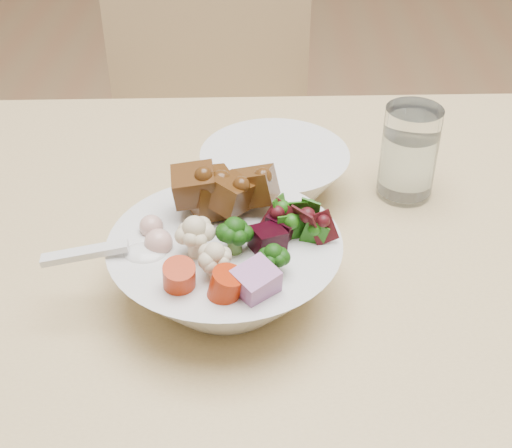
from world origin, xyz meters
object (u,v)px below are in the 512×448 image
(food_bowl, at_px, (227,263))
(side_bowl, at_px, (274,174))
(dining_table, at_px, (400,317))
(chair_far, at_px, (219,119))
(water_glass, at_px, (408,156))

(food_bowl, height_order, side_bowl, food_bowl)
(dining_table, bearing_deg, chair_far, 106.98)
(chair_far, xyz_separation_m, side_bowl, (0.10, -0.54, 0.21))
(dining_table, distance_m, side_bowl, 0.22)
(chair_far, relative_size, water_glass, 7.95)
(food_bowl, relative_size, water_glass, 1.99)
(chair_far, xyz_separation_m, food_bowl, (0.06, -0.71, 0.22))
(side_bowl, bearing_deg, food_bowl, -104.63)
(chair_far, relative_size, food_bowl, 3.99)
(dining_table, height_order, food_bowl, food_bowl)
(dining_table, xyz_separation_m, chair_far, (-0.24, 0.67, -0.11))
(chair_far, bearing_deg, water_glass, -76.00)
(dining_table, xyz_separation_m, water_glass, (0.02, 0.14, 0.12))
(side_bowl, bearing_deg, dining_table, -44.45)
(water_glass, bearing_deg, chair_far, 115.71)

